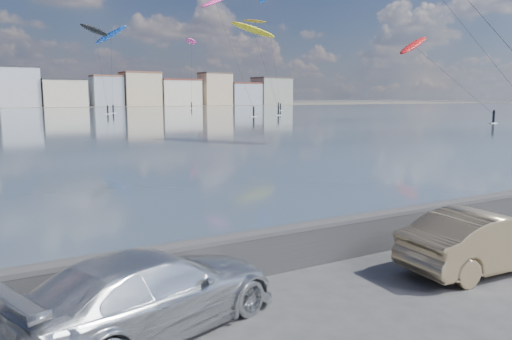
{
  "coord_description": "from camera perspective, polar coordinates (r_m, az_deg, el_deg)",
  "views": [
    {
      "loc": [
        -5.17,
        -6.7,
        4.05
      ],
      "look_at": [
        1.0,
        4.0,
        2.2
      ],
      "focal_mm": 35.0,
      "sensor_mm": 36.0,
      "label": 1
    }
  ],
  "objects": [
    {
      "name": "kitesurfer_2",
      "position": [
        130.2,
        -16.27,
        14.54
      ],
      "size": [
        8.16,
        14.45,
        21.18
      ],
      "color": "blue",
      "rests_on": "ground"
    },
    {
      "name": "kitesurfer_15",
      "position": [
        124.57,
        -17.95,
        14.87
      ],
      "size": [
        8.87,
        13.6,
        20.28
      ],
      "color": "black",
      "rests_on": "ground"
    },
    {
      "name": "kitesurfer_10",
      "position": [
        87.24,
        17.68,
        13.3
      ],
      "size": [
        8.21,
        15.51,
        14.22
      ],
      "color": "red",
      "rests_on": "ground"
    },
    {
      "name": "ground",
      "position": [
        9.38,
        7.25,
        -17.13
      ],
      "size": [
        700.0,
        700.0,
        0.0
      ],
      "primitive_type": "plane",
      "color": "#333335",
      "rests_on": "ground"
    },
    {
      "name": "seawall",
      "position": [
        11.27,
        -1.12,
        -9.4
      ],
      "size": [
        400.0,
        0.36,
        1.08
      ],
      "color": "#28282B",
      "rests_on": "ground"
    },
    {
      "name": "car_champagne",
      "position": [
        12.88,
        24.74,
        -7.31
      ],
      "size": [
        4.39,
        1.77,
        1.42
      ],
      "primitive_type": "imported",
      "rotation": [
        0.0,
        0.0,
        1.51
      ],
      "color": "tan",
      "rests_on": "ground"
    },
    {
      "name": "bay_water",
      "position": [
        98.42,
        -27.05,
        5.23
      ],
      "size": [
        500.0,
        177.0,
        0.0
      ],
      "primitive_type": "cube",
      "color": "#344352",
      "rests_on": "ground"
    },
    {
      "name": "kitesurfer_11",
      "position": [
        107.99,
        -0.31,
        15.64
      ],
      "size": [
        9.8,
        9.47,
        19.79
      ],
      "color": "yellow",
      "rests_on": "ground"
    },
    {
      "name": "kitesurfer_16",
      "position": [
        167.38,
        -0.07,
        16.44
      ],
      "size": [
        7.24,
        18.96,
        28.68
      ],
      "color": "#BF8C19",
      "rests_on": "ground"
    },
    {
      "name": "kitesurfer_13",
      "position": [
        168.54,
        -7.4,
        14.3
      ],
      "size": [
        8.19,
        12.67,
        22.42
      ],
      "color": "#E5338C",
      "rests_on": "ground"
    },
    {
      "name": "car_silver",
      "position": [
        8.99,
        -11.91,
        -13.45
      ],
      "size": [
        5.3,
        3.43,
        1.43
      ],
      "primitive_type": "imported",
      "rotation": [
        0.0,
        0.0,
        1.89
      ],
      "color": "silver",
      "rests_on": "ground"
    },
    {
      "name": "kitesurfer_4",
      "position": [
        104.97,
        -4.62,
        18.47
      ],
      "size": [
        8.19,
        12.43,
        24.74
      ],
      "color": "#E5338C",
      "rests_on": "ground"
    }
  ]
}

